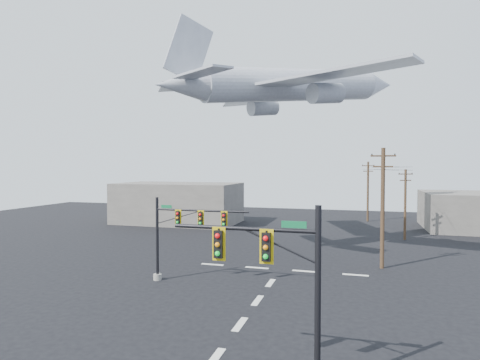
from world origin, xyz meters
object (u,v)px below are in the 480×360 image
(signal_mast_near, at_px, (285,290))
(utility_pole_c, at_px, (368,190))
(utility_pole_a, at_px, (383,206))
(utility_pole_b, at_px, (405,203))
(airliner, at_px, (293,86))
(signal_mast_far, at_px, (179,234))

(signal_mast_near, relative_size, utility_pole_c, 0.77)
(utility_pole_a, height_order, utility_pole_b, utility_pole_a)
(signal_mast_near, xyz_separation_m, utility_pole_c, (4.34, 49.77, 1.07))
(airliner, bearing_deg, signal_mast_near, -128.94)
(utility_pole_b, height_order, airliner, airliner)
(signal_mast_far, relative_size, utility_pole_c, 0.80)
(utility_pole_c, bearing_deg, signal_mast_far, -109.42)
(utility_pole_b, bearing_deg, signal_mast_far, -143.43)
(signal_mast_far, bearing_deg, utility_pole_b, 52.01)
(signal_mast_near, xyz_separation_m, utility_pole_b, (8.10, 34.71, 0.51))
(utility_pole_b, distance_m, airliner, 19.39)
(utility_pole_b, distance_m, utility_pole_c, 15.53)
(signal_mast_near, xyz_separation_m, signal_mast_far, (-9.88, 11.69, -0.19))
(signal_mast_near, height_order, utility_pole_b, utility_pole_b)
(signal_mast_far, bearing_deg, signal_mast_near, -49.81)
(utility_pole_b, bearing_deg, airliner, -157.29)
(utility_pole_a, distance_m, utility_pole_b, 14.98)
(signal_mast_near, bearing_deg, utility_pole_b, 76.87)
(signal_mast_near, xyz_separation_m, utility_pole_a, (4.75, 20.15, 1.51))
(airliner, bearing_deg, signal_mast_far, -161.38)
(airliner, bearing_deg, utility_pole_a, -79.70)
(utility_pole_b, xyz_separation_m, utility_pole_c, (-3.76, 15.06, 0.55))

